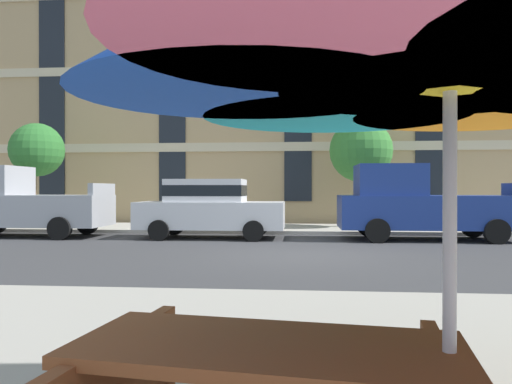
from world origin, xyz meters
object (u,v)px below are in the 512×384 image
(patio_umbrella, at_px, (450,29))
(street_tree_left, at_px, (38,151))
(sedan_white, at_px, (209,207))
(pickup_silver, at_px, (18,204))
(pickup_blue, at_px, (419,205))
(street_tree_middle, at_px, (360,148))

(patio_umbrella, bearing_deg, street_tree_left, 123.77)
(sedan_white, bearing_deg, pickup_silver, 180.00)
(pickup_blue, bearing_deg, patio_umbrella, -102.43)
(street_tree_middle, bearing_deg, sedan_white, -144.97)
(sedan_white, bearing_deg, patio_umbrella, -75.02)
(pickup_silver, bearing_deg, pickup_blue, 0.00)
(pickup_silver, height_order, street_tree_middle, street_tree_middle)
(pickup_silver, relative_size, pickup_blue, 1.00)
(street_tree_left, bearing_deg, street_tree_middle, 3.45)
(sedan_white, bearing_deg, street_tree_middle, 35.03)
(sedan_white, bearing_deg, street_tree_left, 158.50)
(pickup_silver, xyz_separation_m, street_tree_middle, (10.97, 3.44, 1.94))
(pickup_silver, relative_size, patio_umbrella, 1.52)
(pickup_silver, relative_size, street_tree_left, 1.31)
(pickup_blue, relative_size, street_tree_middle, 1.24)
(street_tree_left, bearing_deg, sedan_white, -21.50)
(pickup_blue, xyz_separation_m, street_tree_left, (-13.12, 2.73, 1.88))
(street_tree_left, bearing_deg, pickup_silver, -72.53)
(pickup_blue, bearing_deg, sedan_white, -180.00)
(patio_umbrella, bearing_deg, sedan_white, 104.98)
(pickup_silver, distance_m, patio_umbrella, 15.88)
(pickup_silver, bearing_deg, street_tree_middle, 17.41)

